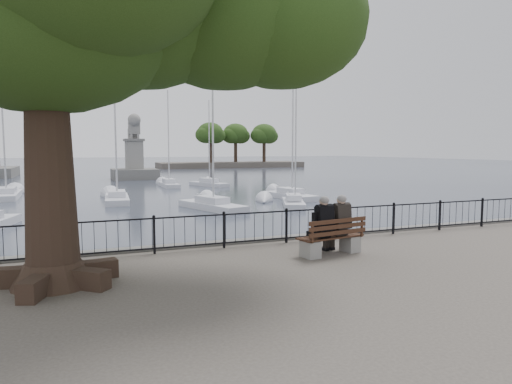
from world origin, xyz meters
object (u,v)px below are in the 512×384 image
person_left (320,228)px  person_right (337,226)px  lion_monument (134,163)px  bench (332,242)px

person_left → person_right: same height
person_right → lion_monument: 49.18m
person_left → person_right: 0.61m
person_left → lion_monument: size_ratio=0.20×
bench → person_left: person_left is taller
lion_monument → bench: bearing=-90.6°
person_right → person_left: bearing=-170.5°
bench → person_right: person_right is taller
bench → lion_monument: 49.34m
person_right → bench: bearing=-149.2°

